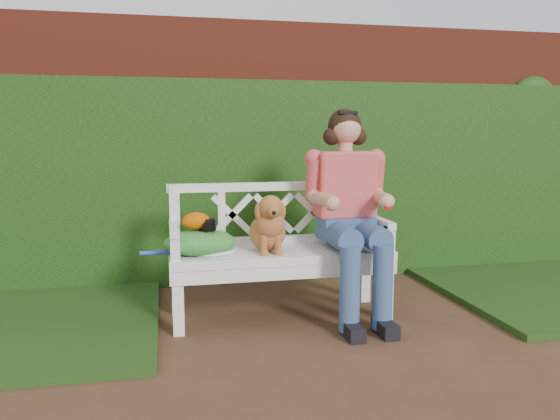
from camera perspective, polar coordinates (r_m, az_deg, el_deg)
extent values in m
plane|color=#42291A|center=(3.32, 7.31, -14.49)|extent=(60.00, 60.00, 0.00)
cube|color=maroon|center=(4.90, 0.15, 6.09)|extent=(10.00, 0.30, 2.20)
cube|color=#2C5A19|center=(4.70, 0.71, 2.96)|extent=(10.00, 0.18, 1.70)
cube|color=black|center=(3.60, -7.58, -1.47)|extent=(0.12, 0.10, 0.07)
ellipsoid|color=#C54C01|center=(3.61, -8.76, -1.14)|extent=(0.19, 0.14, 0.12)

